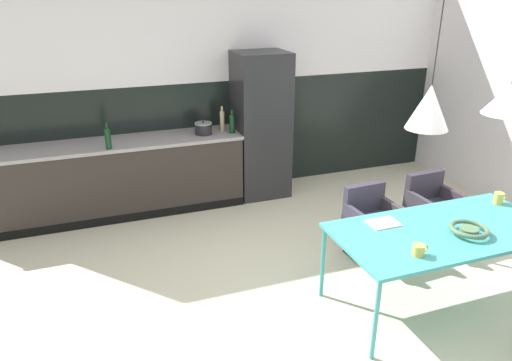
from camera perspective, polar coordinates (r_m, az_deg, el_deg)
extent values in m
plane|color=beige|center=(4.27, 8.15, -15.74)|extent=(8.48, 8.48, 0.00)
cube|color=black|center=(6.46, -3.90, 5.38)|extent=(6.52, 0.12, 1.48)
cube|color=white|center=(6.20, -4.27, 18.55)|extent=(6.52, 0.12, 1.48)
cube|color=#2C2723|center=(6.01, -16.98, 0.00)|extent=(3.16, 0.60, 0.87)
cube|color=gray|center=(5.86, -17.48, 4.12)|extent=(3.19, 0.63, 0.04)
cube|color=black|center=(5.88, -16.36, -4.54)|extent=(3.16, 0.01, 0.10)
cube|color=#232326|center=(6.20, 0.58, 6.55)|extent=(0.66, 0.60, 1.86)
cube|color=teal|center=(4.31, 21.55, -5.59)|extent=(1.87, 0.92, 0.03)
cylinder|color=teal|center=(4.31, 7.98, -9.64)|extent=(0.04, 0.04, 0.70)
cylinder|color=teal|center=(5.31, 25.52, -5.32)|extent=(0.04, 0.04, 0.70)
cylinder|color=teal|center=(3.73, 14.08, -15.90)|extent=(0.04, 0.04, 0.70)
cube|color=#34303D|center=(5.45, 20.54, -3.08)|extent=(0.50, 0.48, 0.06)
cube|color=#2F2A37|center=(5.51, 19.42, -0.55)|extent=(0.46, 0.10, 0.31)
cube|color=#372D38|center=(5.56, 22.35, -1.74)|extent=(0.07, 0.42, 0.14)
cube|color=#35323C|center=(5.27, 18.91, -2.53)|extent=(0.07, 0.42, 0.14)
cylinder|color=black|center=(5.56, 23.06, -5.52)|extent=(0.02, 0.02, 0.38)
cylinder|color=black|center=(5.30, 19.97, -6.43)|extent=(0.02, 0.02, 0.38)
cylinder|color=black|center=(5.79, 20.47, -3.97)|extent=(0.02, 0.02, 0.38)
cylinder|color=black|center=(5.54, 17.39, -4.76)|extent=(0.02, 0.02, 0.38)
cylinder|color=black|center=(5.75, 21.48, -6.36)|extent=(0.04, 0.41, 0.02)
cylinder|color=black|center=(5.50, 18.42, -7.26)|extent=(0.04, 0.41, 0.02)
cube|color=#34303D|center=(4.98, 13.89, -4.86)|extent=(0.50, 0.49, 0.06)
cube|color=#322F40|center=(5.04, 12.76, -2.05)|extent=(0.46, 0.10, 0.31)
cube|color=#383338|center=(5.06, 16.01, -3.36)|extent=(0.07, 0.42, 0.14)
cube|color=#343240|center=(4.81, 11.88, -4.31)|extent=(0.07, 0.42, 0.14)
cylinder|color=black|center=(5.06, 16.78, -7.46)|extent=(0.02, 0.02, 0.37)
cylinder|color=black|center=(4.84, 13.04, -8.52)|extent=(0.02, 0.02, 0.37)
cylinder|color=black|center=(5.32, 14.23, -5.66)|extent=(0.02, 0.02, 0.37)
cylinder|color=black|center=(5.11, 10.59, -6.56)|extent=(0.02, 0.02, 0.37)
cylinder|color=black|center=(5.27, 15.27, -8.23)|extent=(0.04, 0.41, 0.02)
cylinder|color=black|center=(5.06, 11.63, -9.25)|extent=(0.04, 0.41, 0.02)
cylinder|color=#4C704C|center=(4.29, 24.05, -5.53)|extent=(0.15, 0.15, 0.05)
torus|color=#4C6A4B|center=(4.28, 24.09, -5.30)|extent=(0.31, 0.31, 0.04)
cube|color=white|center=(4.20, 14.19, -5.08)|extent=(0.13, 0.19, 0.01)
cube|color=white|center=(4.27, 15.67, -4.77)|extent=(0.13, 0.19, 0.01)
cube|color=beige|center=(4.23, 14.95, -4.83)|extent=(0.01, 0.19, 0.00)
cylinder|color=gold|center=(4.97, 26.96, -1.89)|extent=(0.09, 0.09, 0.11)
torus|color=gold|center=(5.01, 27.41, -1.74)|extent=(0.07, 0.01, 0.07)
cylinder|color=gold|center=(3.82, 18.80, -7.87)|extent=(0.09, 0.09, 0.09)
torus|color=gold|center=(3.85, 19.49, -7.64)|extent=(0.06, 0.01, 0.06)
cylinder|color=black|center=(5.94, -6.30, 6.14)|extent=(0.21, 0.21, 0.13)
cylinder|color=gray|center=(5.92, -6.33, 6.80)|extent=(0.21, 0.21, 0.01)
sphere|color=black|center=(5.92, -6.33, 6.97)|extent=(0.02, 0.02, 0.02)
cylinder|color=tan|center=(6.06, -4.05, 7.09)|extent=(0.06, 0.06, 0.24)
cylinder|color=tan|center=(6.02, -4.09, 8.51)|extent=(0.03, 0.03, 0.07)
cylinder|color=#0F3319|center=(5.94, -2.87, 6.74)|extent=(0.07, 0.07, 0.23)
cylinder|color=#0F3319|center=(5.90, -2.89, 8.12)|extent=(0.03, 0.03, 0.07)
cylinder|color=#0F3319|center=(5.60, -17.25, 4.78)|extent=(0.07, 0.07, 0.23)
cylinder|color=#0F3319|center=(5.56, -17.42, 6.26)|extent=(0.03, 0.03, 0.07)
cylinder|color=black|center=(3.59, 21.31, 17.98)|extent=(0.01, 0.01, 0.94)
cone|color=silver|center=(3.67, 19.94, 8.21)|extent=(0.31, 0.31, 0.32)
cone|color=silver|center=(4.19, 27.94, 8.57)|extent=(0.37, 0.37, 0.24)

